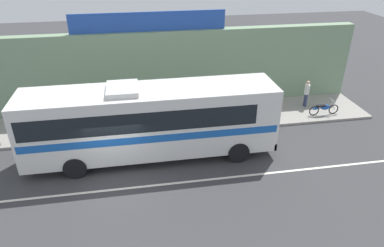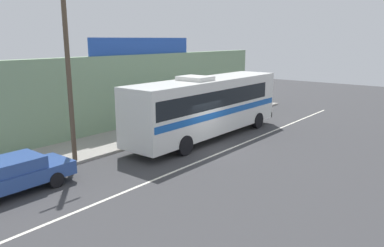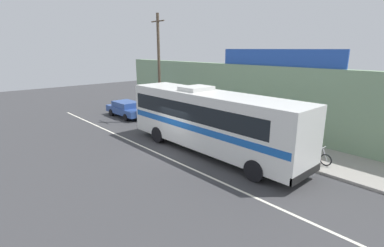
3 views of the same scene
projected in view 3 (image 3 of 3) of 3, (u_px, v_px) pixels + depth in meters
ground_plane at (170, 151)px, 17.03m from camera, size 70.00×70.00×0.00m
sidewalk_slab at (228, 133)px, 20.38m from camera, size 30.00×3.60×0.14m
storefront_facade at (248, 98)px, 21.18m from camera, size 30.00×0.70×4.80m
storefront_billboard at (277, 58)px, 18.85m from camera, size 8.94×0.12×1.10m
road_center_stripe at (159, 154)px, 16.51m from camera, size 30.00×0.14×0.01m
intercity_bus at (209, 118)px, 16.35m from camera, size 11.84×2.68×3.78m
parked_car at (127, 109)px, 25.38m from camera, size 4.51×1.91×1.37m
utility_pole at (159, 67)px, 22.63m from camera, size 1.60×0.22×8.42m
motorcycle_green at (313, 154)px, 14.90m from camera, size 1.89×0.56×0.94m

